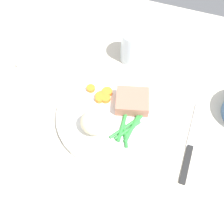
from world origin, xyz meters
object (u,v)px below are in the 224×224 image
dinner_plate (112,116)px  water_glass (134,48)px  meat_portion (132,101)px  fork (48,99)px  knife (191,143)px  napkin (44,52)px

dinner_plate → water_glass: (-0.98, 19.80, 2.94)cm
meat_portion → fork: bearing=-167.8°
knife → napkin: (-42.89, 13.30, 0.63)cm
dinner_plate → napkin: size_ratio=2.14×
water_glass → napkin: size_ratio=0.74×
knife → fork: bearing=-177.8°
meat_portion → knife: meat_portion is taller
knife → napkin: bearing=165.1°
meat_portion → water_glass: size_ratio=0.84×
dinner_plate → napkin: same height
dinner_plate → fork: size_ratio=1.55×
fork → napkin: (-7.96, 13.27, 0.63)cm
dinner_plate → water_glass: bearing=92.8°
fork → knife: bearing=-3.3°
fork → knife: size_ratio=0.81×
water_glass → napkin: (-23.37, -6.79, -2.91)cm
dinner_plate → meat_portion: bearing=49.4°
meat_portion → napkin: (-27.81, 8.96, -2.21)cm
dinner_plate → fork: (-16.38, -0.26, -0.60)cm
fork → knife: (34.92, -0.03, -0.00)cm
meat_portion → knife: bearing=-16.0°
water_glass → napkin: bearing=-163.8°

